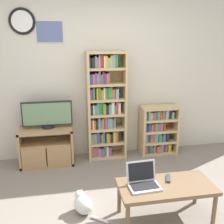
% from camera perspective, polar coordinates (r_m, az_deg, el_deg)
% --- Properties ---
extents(wall_back, '(6.09, 0.09, 2.60)m').
position_cam_1_polar(wall_back, '(4.13, -3.58, 8.06)').
color(wall_back, beige).
rests_on(wall_back, ground_plane).
extents(tv_stand, '(0.79, 0.41, 0.56)m').
position_cam_1_polar(tv_stand, '(4.13, -13.99, -7.23)').
color(tv_stand, tan).
rests_on(tv_stand, ground_plane).
extents(television, '(0.73, 0.18, 0.41)m').
position_cam_1_polar(television, '(4.00, -13.91, -0.55)').
color(television, black).
rests_on(television, tv_stand).
extents(bookshelf_tall, '(0.60, 0.30, 1.68)m').
position_cam_1_polar(bookshelf_tall, '(4.07, -1.59, 1.05)').
color(bookshelf_tall, tan).
rests_on(bookshelf_tall, ground_plane).
extents(bookshelf_short, '(0.60, 0.31, 0.80)m').
position_cam_1_polar(bookshelf_short, '(4.40, 9.72, -3.88)').
color(bookshelf_short, tan).
rests_on(bookshelf_short, ground_plane).
extents(coffee_table, '(0.99, 0.47, 0.41)m').
position_cam_1_polar(coffee_table, '(2.90, 11.67, -16.06)').
color(coffee_table, brown).
rests_on(coffee_table, ground_plane).
extents(laptop, '(0.33, 0.27, 0.24)m').
position_cam_1_polar(laptop, '(2.80, 6.75, -14.51)').
color(laptop, silver).
rests_on(laptop, coffee_table).
extents(remote_near_laptop, '(0.10, 0.16, 0.02)m').
position_cam_1_polar(remote_near_laptop, '(2.97, 12.15, -13.91)').
color(remote_near_laptop, '#38383A').
rests_on(remote_near_laptop, coffee_table).
extents(cat, '(0.39, 0.39, 0.26)m').
position_cam_1_polar(cat, '(3.08, -6.40, -19.19)').
color(cat, white).
rests_on(cat, ground_plane).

